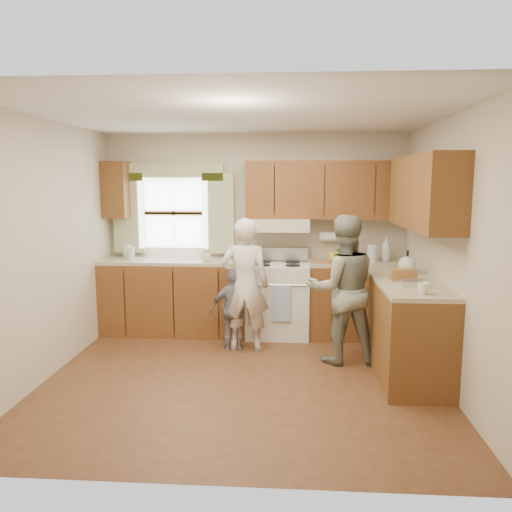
# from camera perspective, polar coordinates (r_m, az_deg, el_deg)

# --- Properties ---
(room) EXTENTS (3.80, 3.80, 3.80)m
(room) POSITION_cam_1_polar(r_m,az_deg,el_deg) (4.69, -1.55, 0.50)
(room) COLOR #4D2D17
(room) RESTS_ON ground
(kitchen_fixtures) EXTENTS (3.80, 2.25, 2.15)m
(kitchen_fixtures) POSITION_cam_1_polar(r_m,az_deg,el_deg) (5.80, 5.54, -2.11)
(kitchen_fixtures) COLOR #49230F
(kitchen_fixtures) RESTS_ON ground
(stove) EXTENTS (0.76, 0.67, 1.07)m
(stove) POSITION_cam_1_polar(r_m,az_deg,el_deg) (6.22, 2.50, -4.84)
(stove) COLOR silver
(stove) RESTS_ON ground
(woman_left) EXTENTS (0.55, 0.36, 1.51)m
(woman_left) POSITION_cam_1_polar(r_m,az_deg,el_deg) (5.61, -1.30, -3.30)
(woman_left) COLOR silver
(woman_left) RESTS_ON ground
(woman_right) EXTENTS (0.84, 0.70, 1.57)m
(woman_right) POSITION_cam_1_polar(r_m,az_deg,el_deg) (5.32, 9.85, -3.77)
(woman_right) COLOR #263C28
(woman_right) RESTS_ON ground
(child) EXTENTS (0.58, 0.32, 0.93)m
(child) POSITION_cam_1_polar(r_m,az_deg,el_deg) (5.69, -2.54, -6.14)
(child) COLOR gray
(child) RESTS_ON ground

